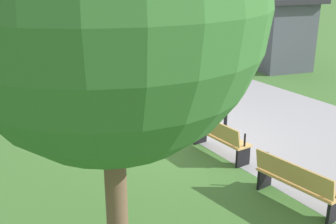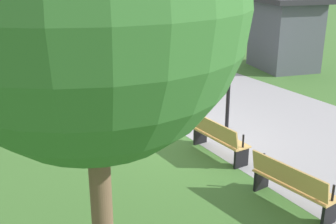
{
  "view_description": "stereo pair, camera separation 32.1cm",
  "coord_description": "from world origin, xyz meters",
  "px_view_note": "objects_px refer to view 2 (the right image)",
  "views": [
    {
      "loc": [
        8.22,
        -5.82,
        4.19
      ],
      "look_at": [
        -0.0,
        -0.7,
        0.8
      ],
      "focal_mm": 44.94,
      "sensor_mm": 36.0,
      "label": 1
    },
    {
      "loc": [
        8.39,
        -5.55,
        4.19
      ],
      "look_at": [
        -0.0,
        -0.7,
        0.8
      ],
      "focal_mm": 44.94,
      "sensor_mm": 36.0,
      "label": 2
    }
  ],
  "objects_px": {
    "bench_5": "(218,137)",
    "bench_6": "(292,184)",
    "bench_4": "(165,107)",
    "bench_1": "(55,62)",
    "kiosk": "(285,33)",
    "bench_2": "(87,72)",
    "lamp_post": "(232,16)",
    "tree_1": "(90,7)",
    "trash_bin": "(21,48)",
    "bench_3": "(123,87)",
    "bench_0": "(25,53)"
  },
  "relations": [
    {
      "from": "lamp_post",
      "to": "kiosk",
      "type": "relative_size",
      "value": 1.21
    },
    {
      "from": "bench_5",
      "to": "tree_1",
      "type": "distance_m",
      "value": 6.05
    },
    {
      "from": "bench_3",
      "to": "kiosk",
      "type": "height_order",
      "value": "kiosk"
    },
    {
      "from": "bench_1",
      "to": "kiosk",
      "type": "distance_m",
      "value": 9.63
    },
    {
      "from": "bench_5",
      "to": "kiosk",
      "type": "xyz_separation_m",
      "value": [
        -5.72,
        7.65,
        1.06
      ]
    },
    {
      "from": "bench_4",
      "to": "bench_2",
      "type": "bearing_deg",
      "value": -172.14
    },
    {
      "from": "tree_1",
      "to": "lamp_post",
      "type": "xyz_separation_m",
      "value": [
        -4.32,
        5.23,
        -0.8
      ]
    },
    {
      "from": "bench_6",
      "to": "trash_bin",
      "type": "relative_size",
      "value": 1.96
    },
    {
      "from": "bench_3",
      "to": "tree_1",
      "type": "height_order",
      "value": "tree_1"
    },
    {
      "from": "bench_4",
      "to": "lamp_post",
      "type": "bearing_deg",
      "value": 46.84
    },
    {
      "from": "lamp_post",
      "to": "kiosk",
      "type": "distance_m",
      "value": 7.97
    },
    {
      "from": "bench_3",
      "to": "bench_0",
      "type": "bearing_deg",
      "value": -162.31
    },
    {
      "from": "bench_3",
      "to": "bench_5",
      "type": "height_order",
      "value": "same"
    },
    {
      "from": "bench_5",
      "to": "trash_bin",
      "type": "relative_size",
      "value": 1.93
    },
    {
      "from": "bench_4",
      "to": "trash_bin",
      "type": "xyz_separation_m",
      "value": [
        -11.27,
        -1.56,
        -0.04
      ]
    },
    {
      "from": "trash_bin",
      "to": "bench_1",
      "type": "bearing_deg",
      "value": 7.93
    },
    {
      "from": "bench_5",
      "to": "lamp_post",
      "type": "relative_size",
      "value": 0.38
    },
    {
      "from": "bench_6",
      "to": "trash_bin",
      "type": "bearing_deg",
      "value": 178.99
    },
    {
      "from": "bench_2",
      "to": "tree_1",
      "type": "bearing_deg",
      "value": -8.6
    },
    {
      "from": "bench_2",
      "to": "trash_bin",
      "type": "bearing_deg",
      "value": -160.74
    },
    {
      "from": "bench_0",
      "to": "kiosk",
      "type": "distance_m",
      "value": 11.39
    },
    {
      "from": "bench_1",
      "to": "kiosk",
      "type": "height_order",
      "value": "kiosk"
    },
    {
      "from": "bench_0",
      "to": "tree_1",
      "type": "xyz_separation_m",
      "value": [
        15.26,
        -2.32,
        3.33
      ]
    },
    {
      "from": "bench_6",
      "to": "lamp_post",
      "type": "relative_size",
      "value": 0.39
    },
    {
      "from": "bench_5",
      "to": "bench_6",
      "type": "relative_size",
      "value": 0.99
    },
    {
      "from": "bench_1",
      "to": "bench_4",
      "type": "xyz_separation_m",
      "value": [
        7.33,
        1.01,
        0.0
      ]
    },
    {
      "from": "bench_3",
      "to": "bench_5",
      "type": "xyz_separation_m",
      "value": [
        4.93,
        0.17,
        0.0
      ]
    },
    {
      "from": "bench_5",
      "to": "lamp_post",
      "type": "height_order",
      "value": "lamp_post"
    },
    {
      "from": "bench_6",
      "to": "kiosk",
      "type": "xyz_separation_m",
      "value": [
        -8.19,
        7.82,
        1.06
      ]
    },
    {
      "from": "bench_0",
      "to": "tree_1",
      "type": "distance_m",
      "value": 15.79
    },
    {
      "from": "kiosk",
      "to": "tree_1",
      "type": "bearing_deg",
      "value": -39.67
    },
    {
      "from": "lamp_post",
      "to": "bench_0",
      "type": "bearing_deg",
      "value": -165.11
    },
    {
      "from": "bench_0",
      "to": "bench_2",
      "type": "distance_m",
      "value": 4.94
    },
    {
      "from": "tree_1",
      "to": "kiosk",
      "type": "distance_m",
      "value": 14.78
    },
    {
      "from": "bench_4",
      "to": "bench_1",
      "type": "bearing_deg",
      "value": -170.18
    },
    {
      "from": "bench_5",
      "to": "bench_3",
      "type": "bearing_deg",
      "value": 179.99
    },
    {
      "from": "bench_5",
      "to": "kiosk",
      "type": "height_order",
      "value": "kiosk"
    },
    {
      "from": "bench_0",
      "to": "trash_bin",
      "type": "bearing_deg",
      "value": -166.66
    },
    {
      "from": "bench_3",
      "to": "trash_bin",
      "type": "xyz_separation_m",
      "value": [
        -8.8,
        -1.39,
        -0.04
      ]
    },
    {
      "from": "kiosk",
      "to": "bench_2",
      "type": "bearing_deg",
      "value": -88.26
    },
    {
      "from": "bench_6",
      "to": "tree_1",
      "type": "relative_size",
      "value": 0.31
    },
    {
      "from": "bench_3",
      "to": "bench_5",
      "type": "bearing_deg",
      "value": 7.87
    },
    {
      "from": "bench_4",
      "to": "kiosk",
      "type": "relative_size",
      "value": 0.46
    },
    {
      "from": "bench_0",
      "to": "bench_5",
      "type": "xyz_separation_m",
      "value": [
        12.18,
        1.68,
        0.0
      ]
    },
    {
      "from": "bench_1",
      "to": "bench_2",
      "type": "relative_size",
      "value": 1.01
    },
    {
      "from": "bench_2",
      "to": "tree_1",
      "type": "xyz_separation_m",
      "value": [
        10.46,
        -3.49,
        3.33
      ]
    },
    {
      "from": "bench_1",
      "to": "tree_1",
      "type": "distance_m",
      "value": 13.64
    },
    {
      "from": "bench_5",
      "to": "kiosk",
      "type": "relative_size",
      "value": 0.46
    },
    {
      "from": "bench_2",
      "to": "trash_bin",
      "type": "distance_m",
      "value": 6.44
    },
    {
      "from": "kiosk",
      "to": "bench_3",
      "type": "bearing_deg",
      "value": -71.0
    }
  ]
}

